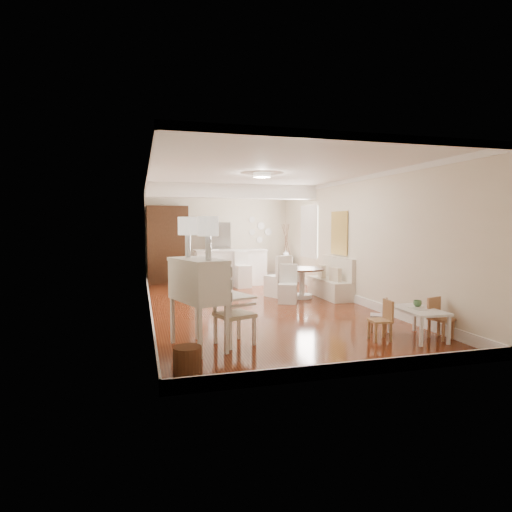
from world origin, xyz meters
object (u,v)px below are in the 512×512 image
wicker_basket (187,361)px  kids_chair_a (380,320)px  bar_stool_left (216,269)px  bar_stool_right (243,270)px  fridge (230,252)px  slip_chair_far (278,276)px  dining_table (302,283)px  slip_chair_near (288,284)px  secretary_bureau (198,304)px  kids_table (418,323)px  pantry_cabinet (168,244)px  kids_chair_c (441,318)px  sideboard (286,269)px  breakfast_counter (231,267)px  gustavian_armchair (235,313)px  kids_chair_b (379,315)px

wicker_basket → kids_chair_a: 3.08m
bar_stool_left → bar_stool_right: bearing=-39.1°
wicker_basket → fridge: 8.40m
kids_chair_a → slip_chair_far: size_ratio=0.62×
dining_table → slip_chair_near: size_ratio=1.23×
secretary_bureau → dining_table: size_ratio=1.22×
kids_table → pantry_cabinet: size_ratio=0.40×
slip_chair_far → bar_stool_left: bar_stool_left is taller
kids_chair_c → sideboard: sideboard is taller
bar_stool_right → fridge: fridge is taller
secretary_bureau → dining_table: secretary_bureau is taller
wicker_basket → breakfast_counter: 7.31m
secretary_bureau → slip_chair_far: size_ratio=1.28×
kids_chair_c → bar_stool_left: 6.61m
secretary_bureau → pantry_cabinet: bearing=71.3°
breakfast_counter → fridge: size_ratio=1.14×
gustavian_armchair → wicker_basket: (-0.81, -1.11, -0.29)m
breakfast_counter → kids_chair_c: bearing=-73.1°
breakfast_counter → slip_chair_near: bearing=-77.5°
kids_chair_c → sideboard: bearing=73.3°
kids_chair_b → slip_chair_far: 3.76m
kids_chair_a → slip_chair_near: slip_chair_near is taller
kids_chair_c → breakfast_counter: size_ratio=0.31×
breakfast_counter → fridge: (0.20, 1.05, 0.39)m
bar_stool_right → pantry_cabinet: (-1.94, 1.61, 0.66)m
bar_stool_left → fridge: (0.69, 1.37, 0.37)m
kids_chair_c → bar_stool_left: bearing=94.1°
wicker_basket → kids_chair_c: bearing=8.1°
bar_stool_left → fridge: size_ratio=0.58×
slip_chair_far → breakfast_counter: 2.25m
gustavian_armchair → bar_stool_left: bar_stool_left is taller
dining_table → kids_table: bearing=-83.6°
kids_chair_b → dining_table: (-0.05, 3.32, 0.08)m
kids_chair_a → bar_stool_right: (-0.76, 5.76, 0.18)m
secretary_bureau → bar_stool_left: (1.23, 5.66, -0.12)m
dining_table → bar_stool_right: size_ratio=1.07×
gustavian_armchair → kids_chair_a: gustavian_armchair is taller
wicker_basket → kids_chair_a: bearing=13.7°
gustavian_armchair → slip_chair_near: size_ratio=1.07×
slip_chair_near → bar_stool_right: 2.53m
dining_table → slip_chair_near: slip_chair_near is taller
wicker_basket → slip_chair_near: size_ratio=0.39×
kids_table → sideboard: (0.21, 6.77, 0.15)m
secretary_bureau → fridge: size_ratio=0.72×
kids_chair_b → slip_chair_near: slip_chair_near is taller
kids_chair_b → bar_stool_right: bearing=-138.4°
gustavian_armchair → dining_table: (2.39, 3.39, -0.10)m
wicker_basket → fridge: size_ratio=0.19×
kids_table → slip_chair_near: 3.46m
secretary_bureau → slip_chair_far: bearing=39.0°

